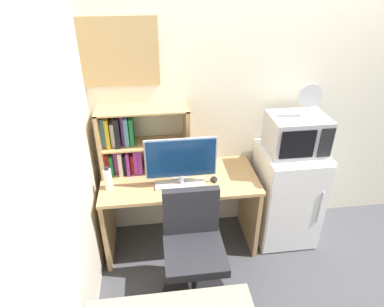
# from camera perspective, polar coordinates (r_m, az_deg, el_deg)

# --- Properties ---
(wall_back) EXTENTS (6.40, 0.04, 2.60)m
(wall_back) POSITION_cam_1_polar(r_m,az_deg,el_deg) (3.20, 21.27, 9.48)
(wall_back) COLOR silver
(wall_back) RESTS_ON ground_plane
(wall_left) EXTENTS (0.04, 4.40, 2.60)m
(wall_left) POSITION_cam_1_polar(r_m,az_deg,el_deg) (1.53, -26.21, -15.25)
(wall_left) COLOR silver
(wall_left) RESTS_ON ground_plane
(desk) EXTENTS (1.30, 0.59, 0.73)m
(desk) POSITION_cam_1_polar(r_m,az_deg,el_deg) (2.95, -2.02, -7.71)
(desk) COLOR tan
(desk) RESTS_ON ground_plane
(hutch_bookshelf) EXTENTS (0.74, 0.25, 0.58)m
(hutch_bookshelf) POSITION_cam_1_polar(r_m,az_deg,el_deg) (2.83, -10.27, 2.01)
(hutch_bookshelf) COLOR tan
(hutch_bookshelf) RESTS_ON desk
(monitor) EXTENTS (0.56, 0.21, 0.42)m
(monitor) POSITION_cam_1_polar(r_m,az_deg,el_deg) (2.62, -1.86, -1.28)
(monitor) COLOR #B7B7BC
(monitor) RESTS_ON desk
(keyboard) EXTENTS (0.40, 0.12, 0.02)m
(keyboard) POSITION_cam_1_polar(r_m,az_deg,el_deg) (2.74, -1.99, -5.20)
(keyboard) COLOR silver
(keyboard) RESTS_ON desk
(computer_mouse) EXTENTS (0.05, 0.08, 0.03)m
(computer_mouse) POSITION_cam_1_polar(r_m,az_deg,el_deg) (2.79, 3.77, -4.36)
(computer_mouse) COLOR black
(computer_mouse) RESTS_ON desk
(water_bottle) EXTENTS (0.06, 0.06, 0.20)m
(water_bottle) POSITION_cam_1_polar(r_m,az_deg,el_deg) (2.73, -14.03, -4.17)
(water_bottle) COLOR silver
(water_bottle) RESTS_ON desk
(mini_fridge) EXTENTS (0.53, 0.54, 0.92)m
(mini_fridge) POSITION_cam_1_polar(r_m,az_deg,el_deg) (3.20, 15.66, -6.70)
(mini_fridge) COLOR white
(mini_fridge) RESTS_ON ground_plane
(microwave) EXTENTS (0.46, 0.37, 0.31)m
(microwave) POSITION_cam_1_polar(r_m,az_deg,el_deg) (2.89, 17.28, 3.18)
(microwave) COLOR #ADADB2
(microwave) RESTS_ON mini_fridge
(desk_fan) EXTENTS (0.19, 0.11, 0.27)m
(desk_fan) POSITION_cam_1_polar(r_m,az_deg,el_deg) (2.79, 19.22, 8.88)
(desk_fan) COLOR silver
(desk_fan) RESTS_ON microwave
(desk_chair) EXTENTS (0.50, 0.50, 0.89)m
(desk_chair) POSITION_cam_1_polar(r_m,az_deg,el_deg) (2.63, 0.24, -16.78)
(desk_chair) COLOR black
(desk_chair) RESTS_ON ground_plane
(wall_corkboard) EXTENTS (0.74, 0.02, 0.51)m
(wall_corkboard) POSITION_cam_1_polar(r_m,az_deg,el_deg) (2.69, -13.81, 16.27)
(wall_corkboard) COLOR tan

